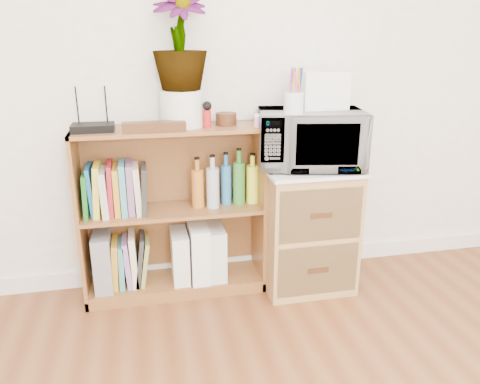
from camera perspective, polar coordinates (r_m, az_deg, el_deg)
name	(u,v)px	position (r m, az deg, el deg)	size (l,w,h in m)	color
skirting_board	(231,264)	(2.96, -1.13, -8.78)	(4.00, 0.02, 0.10)	white
bookshelf	(173,213)	(2.62, -8.14, -2.51)	(1.00, 0.30, 0.95)	brown
wicker_unit	(305,228)	(2.74, 7.96, -4.31)	(0.50, 0.45, 0.70)	#9E7542
microwave	(310,139)	(2.58, 8.55, 6.42)	(0.56, 0.38, 0.31)	silver
pen_cup	(294,103)	(2.41, 6.56, 10.72)	(0.10, 0.10, 0.11)	silver
small_appliance	(321,90)	(2.63, 9.83, 12.20)	(0.25, 0.21, 0.20)	white
router	(93,128)	(2.47, -17.49, 7.50)	(0.21, 0.14, 0.04)	black
white_bowl	(140,127)	(2.45, -12.12, 7.79)	(0.13, 0.13, 0.03)	white
plant_pot	(182,109)	(2.50, -7.07, 10.07)	(0.22, 0.22, 0.19)	silver
potted_plant	(180,41)	(2.47, -7.39, 17.84)	(0.27, 0.27, 0.49)	#387E32
trinket_box	(154,127)	(2.38, -10.42, 7.82)	(0.31, 0.08, 0.05)	#37220F
kokeshi_doll	(207,119)	(2.46, -4.00, 8.88)	(0.04, 0.04, 0.09)	red
wooden_bowl	(226,119)	(2.53, -1.71, 8.88)	(0.11, 0.11, 0.07)	#321D0D
paint_jars	(263,122)	(2.47, 2.79, 8.48)	(0.10, 0.04, 0.05)	#D4757D
file_box	(103,260)	(2.72, -16.33, -7.91)	(0.10, 0.25, 0.32)	gray
magazine_holder_left	(180,256)	(2.71, -7.34, -7.69)	(0.09, 0.23, 0.29)	silver
magazine_holder_mid	(199,251)	(2.71, -5.07, -7.16)	(0.10, 0.26, 0.33)	white
magazine_holder_right	(215,251)	(2.73, -3.02, -7.20)	(0.10, 0.24, 0.30)	silver
cookbooks	(116,189)	(2.57, -14.93, 0.31)	(0.33, 0.20, 0.28)	#1C6920
liquor_bottles	(233,179)	(2.60, -0.89, 1.56)	(0.46, 0.07, 0.32)	#B86822
lower_books	(130,261)	(2.72, -13.29, -8.16)	(0.22, 0.19, 0.30)	#C18A22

